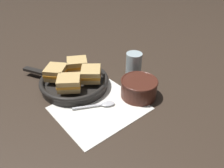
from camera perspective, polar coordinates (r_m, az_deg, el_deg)
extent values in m
plane|color=#382B21|center=(0.82, 1.80, -3.56)|extent=(4.00, 4.00, 0.00)
cube|color=white|center=(0.77, -3.22, -6.28)|extent=(0.33, 0.29, 0.00)
cylinder|color=#4C2319|center=(0.81, 7.01, -1.16)|extent=(0.13, 0.13, 0.07)
cylinder|color=orange|center=(0.80, 7.12, 0.13)|extent=(0.12, 0.12, 0.01)
torus|color=#4C2319|center=(0.79, 7.18, 0.79)|extent=(0.14, 0.14, 0.01)
cube|color=silver|center=(0.77, -6.59, -5.93)|extent=(0.10, 0.04, 0.01)
ellipsoid|color=silver|center=(0.78, -1.05, -5.19)|extent=(0.05, 0.04, 0.01)
cylinder|color=black|center=(0.88, -9.71, -0.11)|extent=(0.26, 0.26, 0.02)
torus|color=black|center=(0.87, -9.85, 1.03)|extent=(0.27, 0.27, 0.02)
cube|color=black|center=(0.97, -19.30, 3.22)|extent=(0.09, 0.11, 0.01)
cube|color=#DBB26B|center=(0.84, -5.47, 1.86)|extent=(0.10, 0.11, 0.02)
cube|color=orange|center=(0.84, -5.52, 2.67)|extent=(0.11, 0.11, 0.01)
cube|color=#DBB26B|center=(0.83, -5.57, 3.50)|extent=(0.10, 0.11, 0.02)
cube|color=#DBB26B|center=(0.92, -9.00, 4.30)|extent=(0.10, 0.10, 0.02)
cube|color=orange|center=(0.91, -9.08, 5.06)|extent=(0.10, 0.10, 0.01)
cube|color=#DBB26B|center=(0.90, -9.16, 5.84)|extent=(0.10, 0.10, 0.02)
cube|color=#DBB26B|center=(0.88, -14.29, 2.20)|extent=(0.11, 0.11, 0.02)
cube|color=orange|center=(0.87, -14.41, 2.99)|extent=(0.11, 0.11, 0.01)
cube|color=#DBB26B|center=(0.86, -14.54, 3.78)|extent=(0.11, 0.11, 0.02)
cube|color=#DBB26B|center=(0.80, -11.05, -0.53)|extent=(0.10, 0.10, 0.02)
cube|color=orange|center=(0.80, -11.16, 0.30)|extent=(0.11, 0.10, 0.01)
cube|color=#DBB26B|center=(0.79, -11.27, 1.15)|extent=(0.10, 0.10, 0.02)
cylinder|color=silver|center=(0.90, 5.67, 4.66)|extent=(0.07, 0.07, 0.11)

